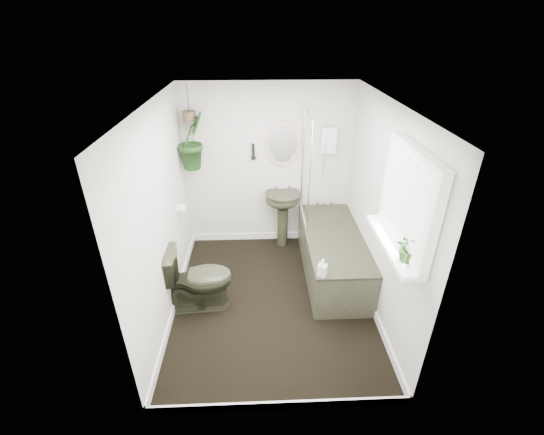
{
  "coord_description": "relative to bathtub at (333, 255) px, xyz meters",
  "views": [
    {
      "loc": [
        -0.15,
        -3.34,
        2.97
      ],
      "look_at": [
        0.0,
        0.15,
        1.05
      ],
      "focal_mm": 24.0,
      "sensor_mm": 36.0,
      "label": 1
    }
  ],
  "objects": [
    {
      "name": "floor",
      "position": [
        -0.8,
        -0.5,
        -0.3
      ],
      "size": [
        2.3,
        2.8,
        0.02
      ],
      "primitive_type": "cube",
      "color": "black",
      "rests_on": "ground"
    },
    {
      "name": "ceiling",
      "position": [
        -0.8,
        -0.5,
        2.02
      ],
      "size": [
        2.3,
        2.8,
        0.02
      ],
      "primitive_type": "cube",
      "color": "white",
      "rests_on": "ground"
    },
    {
      "name": "wall_back",
      "position": [
        -0.8,
        0.91,
        0.86
      ],
      "size": [
        2.3,
        0.02,
        2.3
      ],
      "primitive_type": "cube",
      "color": "silver",
      "rests_on": "ground"
    },
    {
      "name": "wall_front",
      "position": [
        -0.8,
        -1.91,
        0.86
      ],
      "size": [
        2.3,
        0.02,
        2.3
      ],
      "primitive_type": "cube",
      "color": "silver",
      "rests_on": "ground"
    },
    {
      "name": "wall_left",
      "position": [
        -1.96,
        -0.5,
        0.86
      ],
      "size": [
        0.02,
        2.8,
        2.3
      ],
      "primitive_type": "cube",
      "color": "silver",
      "rests_on": "ground"
    },
    {
      "name": "wall_right",
      "position": [
        0.36,
        -0.5,
        0.86
      ],
      "size": [
        0.02,
        2.8,
        2.3
      ],
      "primitive_type": "cube",
      "color": "silver",
      "rests_on": "ground"
    },
    {
      "name": "skirting",
      "position": [
        -0.8,
        -0.5,
        -0.24
      ],
      "size": [
        2.3,
        2.8,
        0.1
      ],
      "primitive_type": "cube",
      "color": "white",
      "rests_on": "floor"
    },
    {
      "name": "bathtub",
      "position": [
        0.0,
        0.0,
        0.0
      ],
      "size": [
        0.72,
        1.72,
        0.58
      ],
      "primitive_type": null,
      "color": "#282A1B",
      "rests_on": "floor"
    },
    {
      "name": "bath_screen",
      "position": [
        -0.33,
        0.49,
        0.99
      ],
      "size": [
        0.04,
        0.72,
        1.4
      ],
      "primitive_type": null,
      "color": "silver",
      "rests_on": "bathtub"
    },
    {
      "name": "shower_box",
      "position": [
        0.0,
        0.84,
        1.26
      ],
      "size": [
        0.2,
        0.1,
        0.35
      ],
      "primitive_type": "cube",
      "color": "white",
      "rests_on": "wall_back"
    },
    {
      "name": "oval_mirror",
      "position": [
        -0.6,
        0.87,
        1.21
      ],
      "size": [
        0.46,
        0.03,
        0.62
      ],
      "primitive_type": "ellipsoid",
      "color": "#C4AE96",
      "rests_on": "wall_back"
    },
    {
      "name": "wall_sconce",
      "position": [
        -1.0,
        0.86,
        1.11
      ],
      "size": [
        0.04,
        0.04,
        0.22
      ],
      "primitive_type": "cylinder",
      "color": "black",
      "rests_on": "wall_back"
    },
    {
      "name": "toilet_roll_holder",
      "position": [
        -1.9,
        0.2,
        0.61
      ],
      "size": [
        0.11,
        0.11,
        0.11
      ],
      "primitive_type": "cylinder",
      "rotation": [
        0.0,
        1.57,
        0.0
      ],
      "color": "white",
      "rests_on": "wall_left"
    },
    {
      "name": "window_recess",
      "position": [
        0.29,
        -1.2,
        1.36
      ],
      "size": [
        0.08,
        1.0,
        0.9
      ],
      "primitive_type": "cube",
      "color": "white",
      "rests_on": "wall_right"
    },
    {
      "name": "window_sill",
      "position": [
        0.22,
        -1.2,
        0.94
      ],
      "size": [
        0.18,
        1.0,
        0.04
      ],
      "primitive_type": "cube",
      "color": "white",
      "rests_on": "wall_right"
    },
    {
      "name": "window_blinds",
      "position": [
        0.24,
        -1.2,
        1.36
      ],
      "size": [
        0.01,
        0.86,
        0.76
      ],
      "primitive_type": "cube",
      "color": "white",
      "rests_on": "wall_right"
    },
    {
      "name": "toilet",
      "position": [
        -1.65,
        -0.55,
        0.11
      ],
      "size": [
        0.81,
        0.51,
        0.8
      ],
      "primitive_type": "imported",
      "rotation": [
        0.0,
        0.0,
        1.65
      ],
      "color": "#282A1B",
      "rests_on": "floor"
    },
    {
      "name": "pedestal_sink",
      "position": [
        -0.6,
        0.74,
        0.13
      ],
      "size": [
        0.52,
        0.46,
        0.84
      ],
      "primitive_type": null,
      "rotation": [
        0.0,
        0.0,
        0.08
      ],
      "color": "#282A1B",
      "rests_on": "floor"
    },
    {
      "name": "sill_plant",
      "position": [
        0.25,
        -1.48,
        1.08
      ],
      "size": [
        0.27,
        0.26,
        0.24
      ],
      "primitive_type": "imported",
      "rotation": [
        0.0,
        0.0,
        -0.39
      ],
      "color": "black",
      "rests_on": "window_sill"
    },
    {
      "name": "hanging_plant",
      "position": [
        -1.77,
        0.7,
        1.32
      ],
      "size": [
        0.5,
        0.52,
        0.73
      ],
      "primitive_type": "imported",
      "rotation": [
        0.0,
        0.0,
        0.95
      ],
      "color": "black",
      "rests_on": "ceiling"
    },
    {
      "name": "soap_bottle",
      "position": [
        -0.29,
        -0.79,
        0.39
      ],
      "size": [
        0.12,
        0.12,
        0.2
      ],
      "primitive_type": "imported",
      "rotation": [
        0.0,
        0.0,
        -0.42
      ],
      "color": "black",
      "rests_on": "bathtub"
    },
    {
      "name": "hanging_pot",
      "position": [
        -1.77,
        0.7,
        1.63
      ],
      "size": [
        0.16,
        0.16,
        0.12
      ],
      "primitive_type": "cylinder",
      "color": "brown",
      "rests_on": "ceiling"
    }
  ]
}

